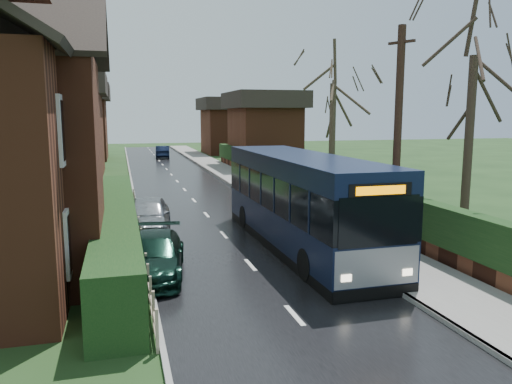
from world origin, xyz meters
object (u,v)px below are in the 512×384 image
object	(u,v)px
bus	(301,202)
car_silver	(147,216)
car_green	(154,256)
telegraph_pole	(397,142)
bus_stop_sign	(331,196)

from	to	relation	value
bus	car_silver	xyz separation A→B (m)	(-5.00, 3.35, -0.87)
bus	car_silver	world-z (taller)	bus
car_green	telegraph_pole	distance (m)	8.35
bus	car_silver	size ratio (longest dim) A/B	2.50
bus	car_green	bearing A→B (deg)	-161.23
bus	car_green	size ratio (longest dim) A/B	2.58
bus_stop_sign	telegraph_pole	bearing A→B (deg)	-14.62
bus	telegraph_pole	world-z (taller)	telegraph_pole
car_green	car_silver	bearing A→B (deg)	96.93
bus	bus_stop_sign	bearing A→B (deg)	-13.06
car_green	bus_stop_sign	size ratio (longest dim) A/B	1.49
bus	car_green	world-z (taller)	bus
car_silver	bus_stop_sign	world-z (taller)	bus_stop_sign
bus_stop_sign	telegraph_pole	xyz separation A→B (m)	(1.66, -1.34, 1.88)
bus	car_green	xyz separation A→B (m)	(-5.10, -1.80, -0.99)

